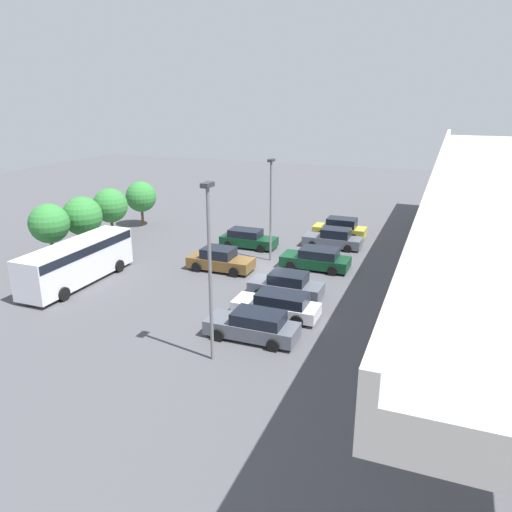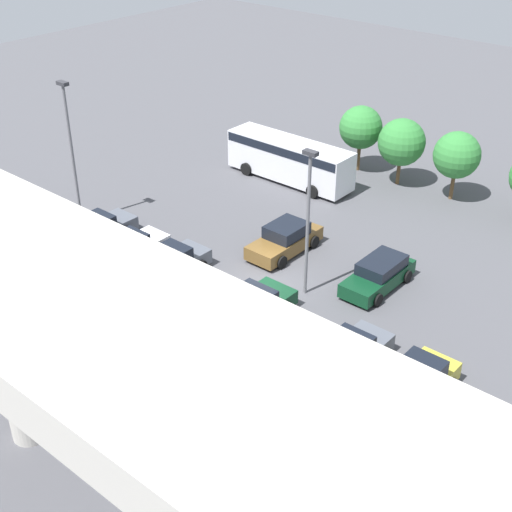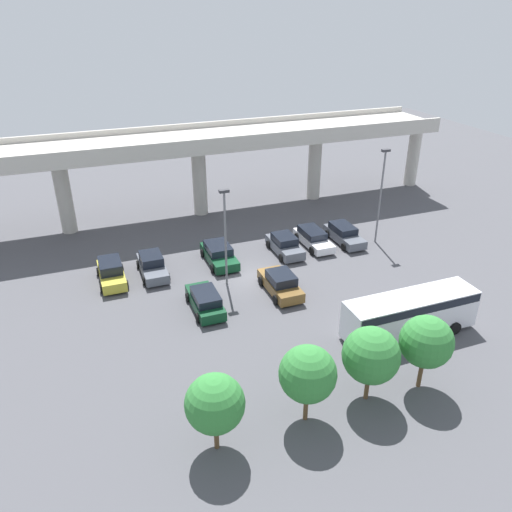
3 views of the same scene
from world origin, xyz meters
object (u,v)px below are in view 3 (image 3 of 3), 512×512
parked_car_4 (280,283)px  tree_front_left (215,404)px  parked_car_6 (313,238)px  tree_front_centre (308,374)px  parked_car_0 (111,272)px  parked_car_3 (219,254)px  parked_car_2 (205,301)px  parked_car_1 (152,265)px  shuttle_bus (411,312)px  parked_car_5 (285,245)px  tree_front_far_right (426,342)px  lamp_post_near_aisle (225,230)px  lamp_post_mid_lot (381,190)px  parked_car_7 (344,234)px  tree_front_right (371,355)px

parked_car_4 → tree_front_left: tree_front_left is taller
parked_car_6 → tree_front_centre: (-9.57, -18.15, 2.20)m
parked_car_0 → parked_car_3: bearing=91.1°
parked_car_2 → tree_front_centre: size_ratio=1.03×
parked_car_1 → parked_car_6: parked_car_1 is taller
parked_car_2 → shuttle_bus: size_ratio=0.51×
parked_car_3 → parked_car_5: bearing=86.4°
parked_car_6 → tree_front_far_right: tree_front_far_right is taller
lamp_post_near_aisle → parked_car_4: bearing=-37.8°
parked_car_6 → tree_front_far_right: size_ratio=1.08×
parked_car_3 → tree_front_centre: bearing=-3.2°
parked_car_3 → tree_front_far_right: (5.91, -18.12, 2.28)m
parked_car_4 → parked_car_3: bearing=24.1°
parked_car_1 → tree_front_left: (-0.31, -18.20, 2.02)m
parked_car_3 → lamp_post_near_aisle: lamp_post_near_aisle is taller
parked_car_1 → lamp_post_mid_lot: lamp_post_mid_lot is taller
parked_car_1 → parked_car_5: (11.11, -0.32, 0.01)m
lamp_post_near_aisle → tree_front_far_right: bearing=-66.0°
parked_car_2 → parked_car_6: parked_car_2 is taller
lamp_post_near_aisle → tree_front_centre: 14.52m
parked_car_2 → parked_car_7: size_ratio=0.95×
lamp_post_mid_lot → parked_car_3: bearing=174.9°
parked_car_0 → tree_front_left: bearing=8.8°
parked_car_0 → shuttle_bus: shuttle_bus is taller
shuttle_bus → parked_car_1: bearing=-44.8°
parked_car_6 → tree_front_right: 19.02m
parked_car_1 → tree_front_centre: bearing=13.8°
shuttle_bus → tree_front_far_right: 5.21m
tree_front_far_right → parked_car_1: bearing=122.1°
shuttle_bus → tree_front_right: size_ratio=2.02×
shuttle_bus → tree_front_centre: size_ratio=2.02×
parked_car_6 → shuttle_bus: (-0.20, -13.81, 0.92)m
parked_car_2 → tree_front_right: 12.94m
tree_front_left → tree_front_far_right: size_ratio=0.94×
parked_car_4 → tree_front_centre: (-3.76, -11.89, 2.16)m
lamp_post_mid_lot → tree_front_right: size_ratio=1.91×
parked_car_4 → parked_car_6: parked_car_4 is taller
lamp_post_near_aisle → parked_car_7: bearing=16.0°
parked_car_0 → parked_car_2: parked_car_0 is taller
parked_car_6 → lamp_post_mid_lot: bearing=76.4°
parked_car_3 → parked_car_6: parked_car_3 is taller
lamp_post_near_aisle → tree_front_left: size_ratio=1.80×
parked_car_2 → parked_car_3: size_ratio=0.94×
parked_car_3 → parked_car_6: size_ratio=1.00×
parked_car_0 → parked_car_1: parked_car_0 is taller
parked_car_0 → parked_car_6: size_ratio=0.93×
parked_car_0 → parked_car_7: bearing=89.9°
parked_car_5 → lamp_post_mid_lot: 9.39m
parked_car_2 → tree_front_right: size_ratio=1.03×
parked_car_4 → tree_front_left: size_ratio=1.10×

